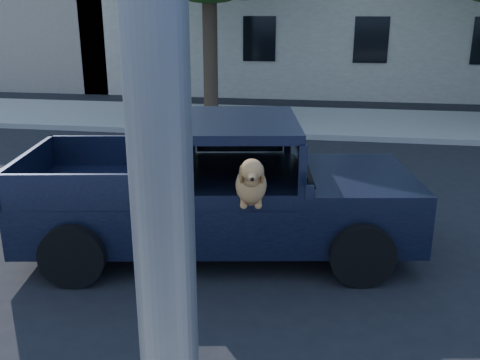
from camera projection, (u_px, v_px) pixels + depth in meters
The scene contains 4 objects.
ground at pixel (354, 269), 7.11m from camera, with size 120.00×120.00×0.00m, color black.
far_sidewalk at pixel (341, 123), 15.72m from camera, with size 60.00×4.00×0.15m, color gray.
lane_stripes at pixel (455, 193), 9.99m from camera, with size 21.60×0.14×0.01m, color silver, non-canonical shape.
pickup_truck at pixel (214, 208), 7.48m from camera, with size 5.56×3.03×1.89m.
Camera 1 is at (-0.48, -6.56, 3.32)m, focal length 40.00 mm.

